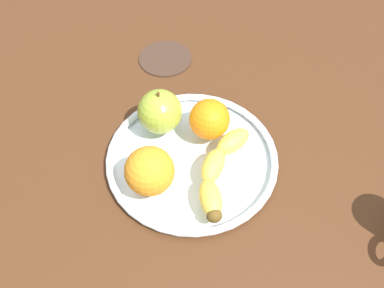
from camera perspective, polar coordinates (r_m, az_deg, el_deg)
ground_plane at (r=72.40cm, az=0.00°, el=-3.25°), size 133.24×133.24×4.00cm
fruit_bowl at (r=69.99cm, az=0.00°, el=-1.92°), size 28.33×28.33×1.80cm
banana at (r=65.80cm, az=3.67°, el=-3.45°), size 18.49×8.16×3.31cm
apple at (r=70.40cm, az=-4.35°, el=4.38°), size 7.47×7.47×8.27cm
orange_back_right at (r=63.27cm, az=-5.73°, el=-3.63°), size 7.60×7.60×7.60cm
orange_front_left at (r=69.61cm, az=2.39°, el=3.34°), size 6.79×6.79×6.79cm
ambient_coaster at (r=87.64cm, az=-3.63°, el=11.50°), size 10.71×10.71×0.60cm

